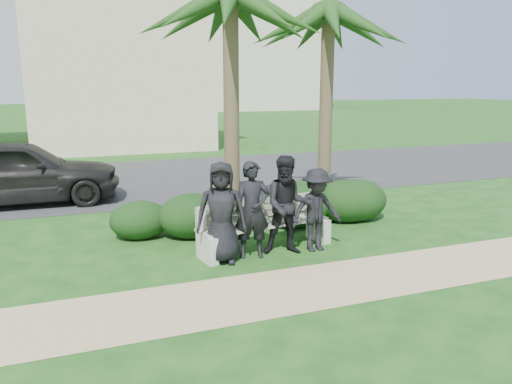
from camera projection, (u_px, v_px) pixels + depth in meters
ground at (278, 249)px, 9.30m from camera, size 160.00×160.00×0.00m
footpath at (324, 284)px, 7.66m from camera, size 30.00×1.60×0.01m
asphalt_street at (183, 177)px, 16.61m from camera, size 160.00×8.00×0.01m
stucco_bldg_right at (116, 71)px, 24.63m from camera, size 8.40×8.40×7.30m
park_bench at (265, 228)px, 9.20m from camera, size 2.65×0.98×0.89m
man_a at (221, 213)px, 8.46m from camera, size 0.98×0.78×1.75m
man_b at (252, 210)px, 8.71m from camera, size 0.70×0.53×1.71m
man_c at (288, 205)px, 8.89m from camera, size 1.03×0.90×1.78m
man_d at (316, 210)px, 9.07m from camera, size 1.00×0.59×1.53m
hedge_a at (140, 219)px, 9.92m from camera, size 1.18×0.98×0.77m
hedge_b at (192, 214)px, 10.00m from camera, size 1.39×1.15×0.90m
hedge_c at (224, 214)px, 10.42m from camera, size 1.08×0.89×0.70m
hedge_d at (297, 204)px, 10.75m from camera, size 1.46×1.21×0.95m
hedge_e at (299, 201)px, 10.99m from camera, size 1.50×1.24×0.98m
hedge_f at (355, 199)px, 11.24m from camera, size 1.46×1.21×0.95m
hedge_extra at (347, 200)px, 11.18m from camera, size 1.46×1.21×0.95m
palm_left at (230, 0)px, 9.77m from camera, size 3.00×3.00×5.60m
palm_right at (329, 15)px, 11.65m from camera, size 3.00×3.00×5.56m
car_a at (18, 172)px, 12.62m from camera, size 4.97×2.12×1.68m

